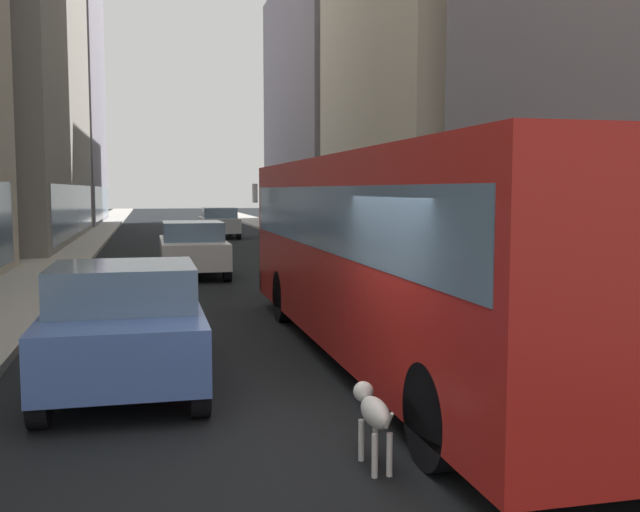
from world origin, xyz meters
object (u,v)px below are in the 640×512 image
(car_blue_hatchback, at_px, (125,324))
(dalmatian_dog, at_px, (373,412))
(car_silver_sedan, at_px, (219,222))
(car_white_van, at_px, (193,248))
(transit_bus, at_px, (401,243))

(car_blue_hatchback, distance_m, dalmatian_dog, 4.16)
(car_silver_sedan, relative_size, dalmatian_dog, 4.63)
(car_silver_sedan, distance_m, car_blue_hatchback, 29.78)
(car_blue_hatchback, relative_size, dalmatian_dog, 4.23)
(car_silver_sedan, height_order, dalmatian_dog, car_silver_sedan)
(car_white_van, height_order, dalmatian_dog, car_white_van)
(transit_bus, distance_m, car_blue_hatchback, 4.15)
(car_silver_sedan, height_order, car_white_van, same)
(car_silver_sedan, xyz_separation_m, dalmatian_dog, (-1.67, -32.94, -0.31))
(transit_bus, height_order, car_white_van, transit_bus)
(car_silver_sedan, distance_m, dalmatian_dog, 32.98)
(car_blue_hatchback, relative_size, car_white_van, 0.85)
(car_silver_sedan, xyz_separation_m, car_white_van, (-2.40, -17.06, 0.00))
(transit_bus, bearing_deg, car_silver_sedan, 90.00)
(transit_bus, height_order, car_silver_sedan, transit_bus)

